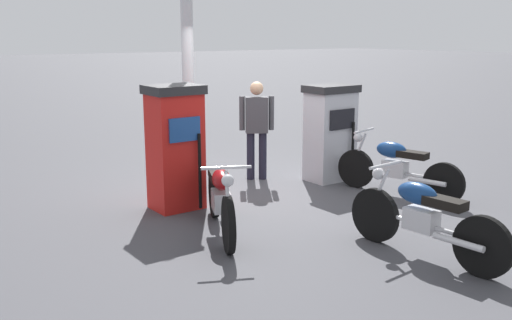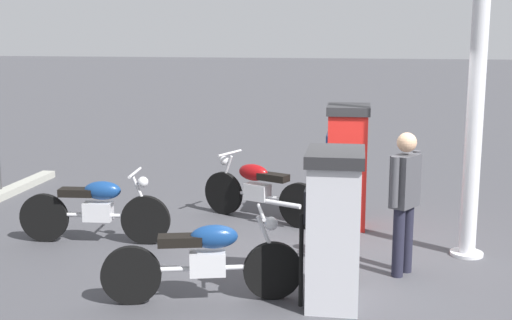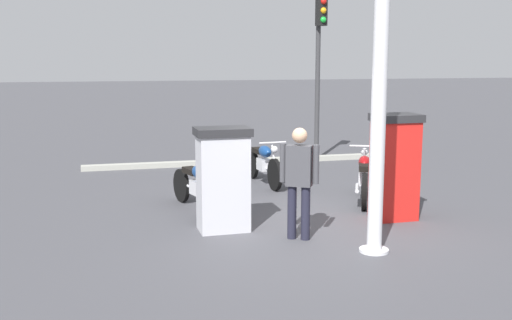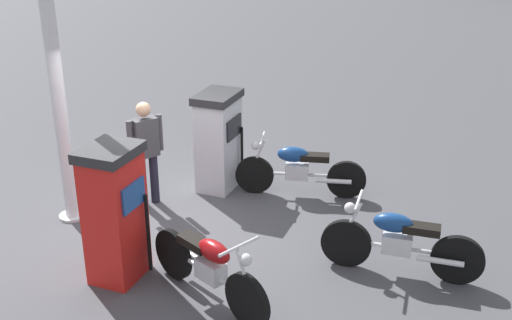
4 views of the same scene
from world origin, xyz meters
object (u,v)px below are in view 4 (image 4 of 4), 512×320
Objects in this scene: fuel_pump_far at (219,140)px; motorcycle_far_pump at (298,169)px; attendant_person at (146,147)px; canopy_support_pole at (58,94)px; fuel_pump_near at (115,213)px; motorcycle_near_pump at (209,267)px; motorcycle_extra at (399,242)px.

fuel_pump_far is 1.33m from motorcycle_far_pump.
canopy_support_pole reaches higher than attendant_person.
canopy_support_pole is at bearing 145.90° from fuel_pump_near.
motorcycle_near_pump is 3.04m from motorcycle_far_pump.
fuel_pump_far is at bearing 155.15° from motorcycle_extra.
fuel_pump_near is 3.44m from motorcycle_extra.
fuel_pump_near reaches higher than motorcycle_extra.
fuel_pump_far is (0.00, 2.81, -0.07)m from fuel_pump_near.
motorcycle_near_pump is 1.13× the size of attendant_person.
fuel_pump_far is at bearing 49.42° from canopy_support_pole.
canopy_support_pole is at bearing -134.88° from attendant_person.
motorcycle_extra is 1.22× the size of attendant_person.
motorcycle_near_pump is at bearing -43.66° from attendant_person.
attendant_person reaches higher than fuel_pump_far.
canopy_support_pole is (-0.81, -0.81, 0.95)m from attendant_person.
canopy_support_pole is at bearing 158.90° from motorcycle_near_pump.
fuel_pump_far is at bearing -171.61° from motorcycle_far_pump.
motorcycle_far_pump is at bearing 30.21° from attendant_person.
fuel_pump_far is 1.21m from attendant_person.
motorcycle_near_pump is (1.26, -2.85, -0.34)m from fuel_pump_far.
motorcycle_extra reaches higher than motorcycle_far_pump.
attendant_person is at bearing 111.25° from fuel_pump_near.
motorcycle_extra is at bearing 23.44° from fuel_pump_near.
fuel_pump_far is at bearing 53.51° from attendant_person.
attendant_person is (-1.98, 1.89, 0.47)m from motorcycle_near_pump.
fuel_pump_near reaches higher than motorcycle_near_pump.
fuel_pump_far reaches higher than motorcycle_extra.
attendant_person is at bearing 45.12° from canopy_support_pole.
fuel_pump_near is 1.09× the size of fuel_pump_far.
canopy_support_pole is at bearing -130.58° from fuel_pump_far.
motorcycle_extra is (3.14, 1.36, -0.41)m from fuel_pump_near.
attendant_person is at bearing 172.85° from motorcycle_extra.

